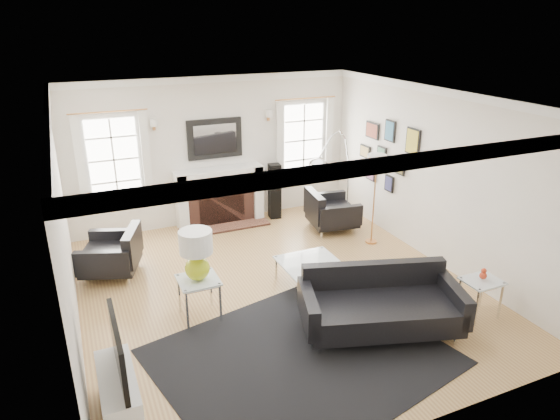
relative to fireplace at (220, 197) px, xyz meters
name	(u,v)px	position (x,y,z in m)	size (l,w,h in m)	color
floor	(277,289)	(0.00, -2.79, -0.54)	(6.00, 6.00, 0.00)	#A27244
back_wall	(215,151)	(0.00, 0.21, 0.86)	(5.50, 0.04, 2.80)	white
front_wall	(413,309)	(0.00, -5.79, 0.86)	(5.50, 0.04, 2.80)	white
left_wall	(64,233)	(-2.75, -2.79, 0.86)	(0.04, 6.00, 2.80)	white
right_wall	(435,177)	(2.75, -2.79, 0.86)	(0.04, 6.00, 2.80)	white
ceiling	(277,99)	(0.00, -2.79, 2.26)	(5.50, 6.00, 0.02)	white
crown_molding	(277,103)	(0.00, -2.79, 2.20)	(5.50, 6.00, 0.12)	white
fireplace	(220,197)	(0.00, 0.00, 0.00)	(1.70, 0.69, 1.11)	white
mantel_mirror	(215,139)	(0.00, 0.16, 1.11)	(1.05, 0.07, 0.75)	black
window_left	(114,159)	(-1.85, 0.16, 0.92)	(1.24, 0.15, 1.62)	white
window_right	(303,140)	(1.85, 0.16, 0.92)	(1.24, 0.15, 1.62)	white
gallery_wall	(387,151)	(2.72, -1.50, 0.99)	(0.04, 1.73, 1.29)	black
tv_unit	(119,390)	(-2.44, -4.49, -0.21)	(0.35, 1.00, 1.09)	white
area_rug	(301,357)	(-0.37, -4.37, -0.54)	(3.18, 2.65, 0.01)	black
sofa	(380,305)	(0.79, -4.24, -0.18)	(2.19, 1.47, 0.66)	black
armchair_left	(114,254)	(-2.14, -1.36, -0.19)	(1.09, 1.15, 0.63)	black
armchair_right	(329,212)	(1.79, -1.12, -0.19)	(0.96, 1.04, 0.63)	black
coffee_table	(311,265)	(0.49, -2.90, -0.19)	(0.87, 0.87, 0.39)	silver
side_table_left	(199,286)	(-1.24, -3.05, -0.08)	(0.52, 0.52, 0.57)	silver
nesting_table	(481,288)	(2.20, -4.52, -0.12)	(0.49, 0.41, 0.54)	silver
gourd_lamp	(196,252)	(-1.24, -3.05, 0.43)	(0.43, 0.43, 0.69)	#BDD21A
orange_vase	(483,274)	(2.20, -4.52, 0.09)	(0.10, 0.10, 0.16)	red
arc_floor_lamp	(334,181)	(1.59, -1.60, 0.58)	(1.47, 1.36, 2.07)	white
stick_floor_lamp	(376,167)	(2.20, -1.95, 0.86)	(0.33, 0.33, 1.62)	#CB8546
speaker_tower	(275,191)	(1.09, -0.14, 0.01)	(0.22, 0.22, 1.11)	black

